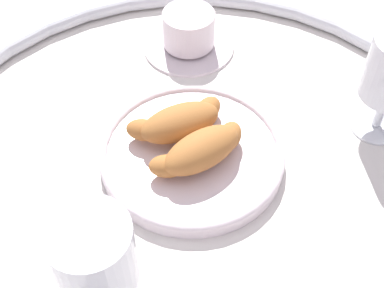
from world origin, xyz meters
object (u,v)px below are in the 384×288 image
(pastry_plate, at_px, (192,154))
(coffee_cup_near, at_px, (189,33))
(croissant_large, at_px, (203,152))
(juice_glass_right, at_px, (94,260))
(croissant_small, at_px, (179,122))

(pastry_plate, xyz_separation_m, coffee_cup_near, (0.14, 0.17, 0.01))
(croissant_large, relative_size, coffee_cup_near, 1.00)
(coffee_cup_near, xyz_separation_m, juice_glass_right, (-0.32, -0.26, 0.07))
(croissant_large, distance_m, coffee_cup_near, 0.24)
(croissant_large, xyz_separation_m, juice_glass_right, (-0.18, -0.06, 0.05))
(croissant_large, height_order, croissant_small, same)
(pastry_plate, bearing_deg, juice_glass_right, -154.53)
(coffee_cup_near, relative_size, juice_glass_right, 0.97)
(croissant_small, bearing_deg, croissant_large, -98.79)
(croissant_small, bearing_deg, juice_glass_right, -148.04)
(croissant_large, bearing_deg, pastry_plate, 81.41)
(coffee_cup_near, distance_m, juice_glass_right, 0.42)
(croissant_large, height_order, coffee_cup_near, croissant_large)
(croissant_large, bearing_deg, juice_glass_right, -160.55)
(croissant_large, bearing_deg, croissant_small, 81.21)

